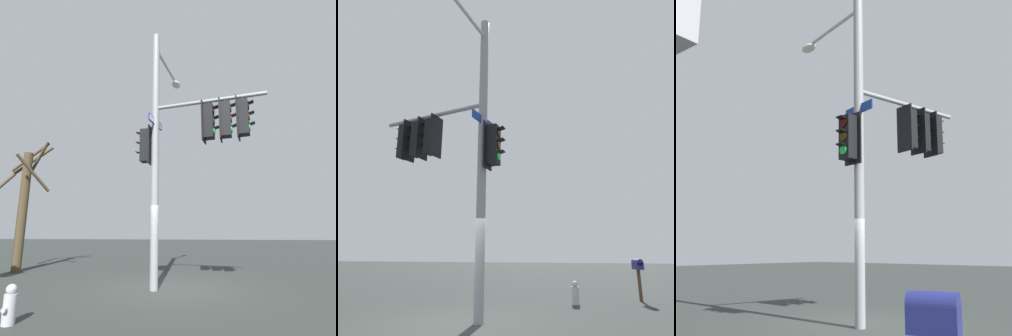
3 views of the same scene
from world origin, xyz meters
TOP-DOWN VIEW (x-y plane):
  - ground_plane at (0.00, 0.00)m, footprint 80.00×80.00m
  - main_signal_pole_assembly at (0.39, 0.41)m, footprint 3.60×4.16m
  - fire_hydrant at (3.52, -2.77)m, footprint 0.38×0.24m
  - bare_tree_behind_pole at (-2.73, -6.78)m, footprint 2.20×2.19m

SIDE VIEW (x-z plane):
  - ground_plane at x=0.00m, z-range 0.00..0.00m
  - fire_hydrant at x=3.52m, z-range -0.02..0.71m
  - bare_tree_behind_pole at x=-2.73m, z-range -0.01..5.99m
  - main_signal_pole_assembly at x=0.39m, z-range 0.57..9.16m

